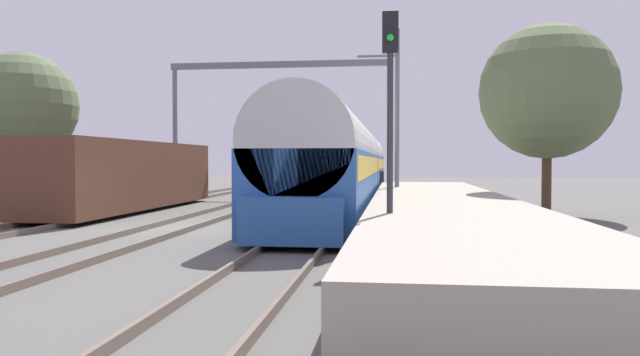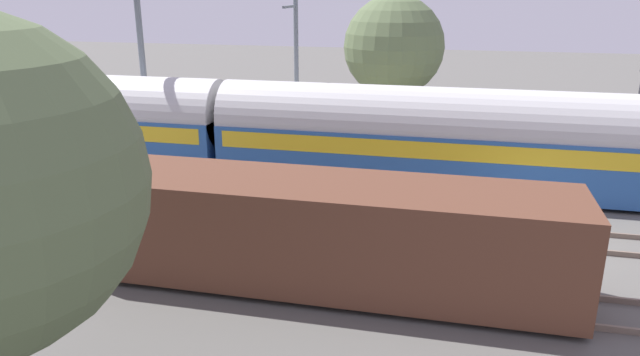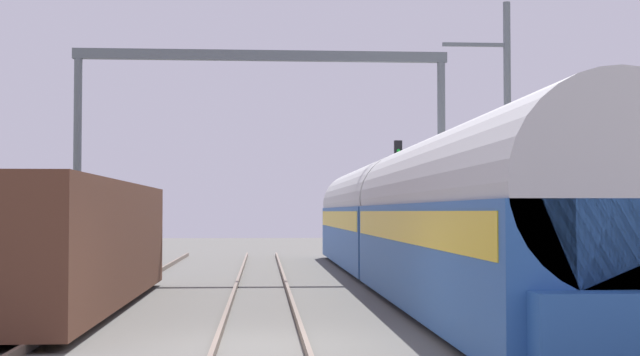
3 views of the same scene
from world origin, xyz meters
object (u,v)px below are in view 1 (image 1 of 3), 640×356
passenger_train (348,163)px  railway_signal_far (390,142)px  freight_car (127,175)px  person_crossing (380,179)px  railway_signal_near (390,100)px  catenary_gantry (280,99)px

passenger_train → railway_signal_far: size_ratio=5.99×
freight_car → person_crossing: freight_car is taller
railway_signal_near → passenger_train: bearing=97.8°
railway_signal_near → railway_signal_far: 30.46m
railway_signal_near → railway_signal_far: bearing=90.5°
freight_car → person_crossing: bearing=46.4°
person_crossing → railway_signal_far: bearing=47.6°
passenger_train → railway_signal_near: size_ratio=6.11×
freight_car → catenary_gantry: 12.36m
passenger_train → railway_signal_far: (1.92, 14.28, 1.51)m
passenger_train → person_crossing: (1.45, 4.59, -0.94)m
catenary_gantry → freight_car: bearing=-112.1°
passenger_train → railway_signal_near: 16.39m
passenger_train → catenary_gantry: 7.39m
railway_signal_far → person_crossing: bearing=-92.8°
passenger_train → railway_signal_far: 14.49m
freight_car → railway_signal_far: bearing=62.4°
railway_signal_far → catenary_gantry: (-6.28, -9.60, 2.20)m
freight_car → railway_signal_far: railway_signal_far is taller
person_crossing → railway_signal_near: 20.92m
railway_signal_far → catenary_gantry: size_ratio=0.42×
passenger_train → railway_signal_far: bearing=82.4°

